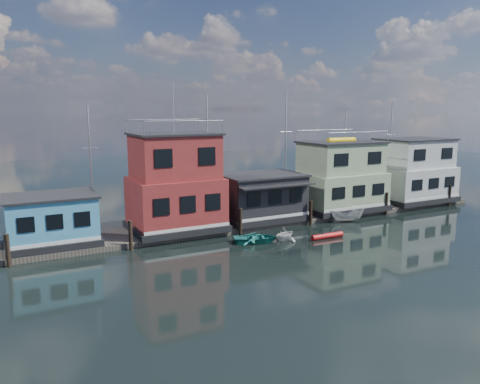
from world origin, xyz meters
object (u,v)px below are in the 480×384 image
houseboat_white (413,171)px  dinghy_teal (256,238)px  houseboat_dark (261,197)px  motorboat (347,215)px  houseboat_blue (51,220)px  red_kayak (327,236)px  dinghy_white (285,234)px  houseboat_green (340,177)px  houseboat_red (175,185)px

houseboat_white → dinghy_teal: (-22.47, -5.31, -3.18)m
houseboat_dark → motorboat: 8.08m
houseboat_dark → dinghy_teal: bearing=-123.3°
houseboat_blue → houseboat_dark: bearing=-0.1°
red_kayak → dinghy_white: bearing=163.7°
houseboat_green → dinghy_teal: houseboat_green is taller
dinghy_white → houseboat_white: bearing=-93.0°
houseboat_red → red_kayak: size_ratio=4.13×
houseboat_red → dinghy_teal: 7.92m
houseboat_green → dinghy_teal: (-12.47, -5.31, -3.19)m
dinghy_white → houseboat_red: bearing=29.4°
houseboat_blue → dinghy_teal: (14.03, -5.31, -1.85)m
dinghy_teal → houseboat_red: bearing=59.8°
houseboat_blue → dinghy_teal: size_ratio=1.86×
houseboat_white → dinghy_teal: bearing=-166.7°
houseboat_dark → dinghy_teal: 6.65m
red_kayak → motorboat: 6.25m
houseboat_red → motorboat: houseboat_red is taller
houseboat_white → motorboat: (-11.85, -3.31, -2.93)m
houseboat_white → dinghy_white: bearing=-163.7°
dinghy_white → red_kayak: bearing=-126.6°
houseboat_red → houseboat_dark: houseboat_red is taller
houseboat_white → motorboat: 12.64m
houseboat_red → houseboat_blue: bearing=-180.0°
houseboat_red → houseboat_green: (17.00, 0.00, -0.55)m
houseboat_green → dinghy_teal: 13.93m
houseboat_blue → houseboat_green: bearing=0.0°
red_kayak → motorboat: (5.05, 3.67, 0.40)m
houseboat_dark → houseboat_green: houseboat_green is taller
houseboat_red → motorboat: 15.90m
houseboat_green → dinghy_teal: bearing=-156.9°
houseboat_blue → motorboat: houseboat_blue is taller
dinghy_teal → red_kayak: (5.58, -1.66, -0.15)m
houseboat_dark → red_kayak: (2.11, -6.95, -2.21)m
houseboat_red → houseboat_dark: (8.00, -0.02, -1.69)m
houseboat_red → dinghy_white: 9.65m
dinghy_white → houseboat_dark: bearing=-31.3°
dinghy_teal → houseboat_dark: bearing=-13.9°
houseboat_green → dinghy_white: bearing=-150.0°
red_kayak → dinghy_white: (-3.36, 1.05, 0.35)m
houseboat_white → dinghy_teal: houseboat_white is taller
houseboat_red → dinghy_white: houseboat_red is taller
houseboat_green → red_kayak: houseboat_green is taller
houseboat_blue → red_kayak: bearing=-19.6°
red_kayak → houseboat_red: bearing=146.4°
houseboat_green → dinghy_white: (-10.26, -5.93, -2.99)m
houseboat_green → dinghy_white: 12.22m
houseboat_white → dinghy_white: size_ratio=3.96×
houseboat_blue → dinghy_white: houseboat_blue is taller
dinghy_white → dinghy_teal: bearing=55.2°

